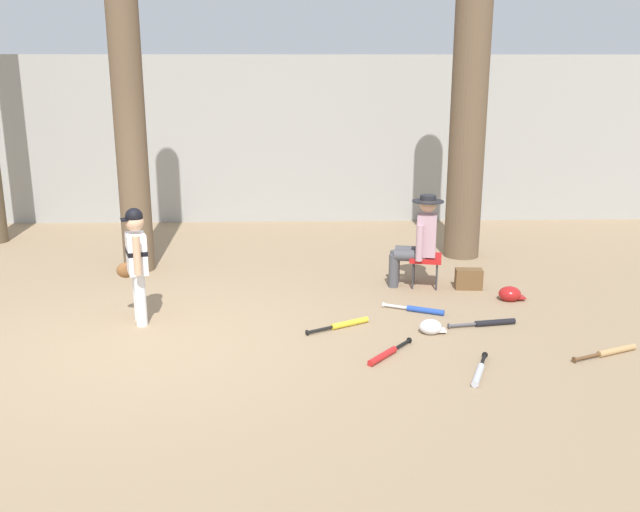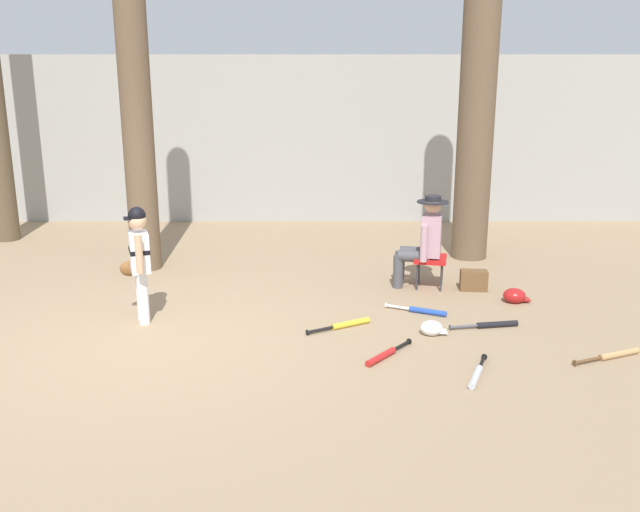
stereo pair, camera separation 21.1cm
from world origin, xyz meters
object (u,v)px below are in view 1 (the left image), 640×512
(bat_black_composite, at_px, (490,323))
(batting_helmet_white, at_px, (431,327))
(tree_near_player, at_px, (128,97))
(batting_helmet_red, at_px, (510,294))
(folding_stool, at_px, (426,259))
(bat_yellow_trainer, at_px, (345,324))
(young_ballplayer, at_px, (136,258))
(bat_red_barrel, at_px, (386,354))
(bat_blue_youth, at_px, (420,310))
(handbag_beside_stool, at_px, (469,279))
(bat_wood_tan, at_px, (612,351))
(bat_aluminum_silver, at_px, (479,372))
(seated_spectator, at_px, (419,238))
(tree_behind_spectator, at_px, (468,126))

(bat_black_composite, relative_size, batting_helmet_white, 2.75)
(tree_near_player, xyz_separation_m, batting_helmet_red, (4.82, -1.49, -2.30))
(folding_stool, height_order, batting_helmet_white, folding_stool)
(bat_yellow_trainer, height_order, batting_helmet_red, batting_helmet_red)
(folding_stool, relative_size, batting_helmet_red, 1.47)
(young_ballplayer, relative_size, bat_red_barrel, 2.12)
(bat_yellow_trainer, height_order, bat_blue_youth, same)
(young_ballplayer, height_order, bat_blue_youth, young_ballplayer)
(handbag_beside_stool, xyz_separation_m, bat_wood_tan, (0.92, -2.16, -0.10))
(folding_stool, relative_size, bat_wood_tan, 0.62)
(folding_stool, xyz_separation_m, bat_blue_youth, (-0.23, -1.00, -0.33))
(tree_near_player, relative_size, bat_yellow_trainer, 7.41)
(bat_yellow_trainer, distance_m, bat_wood_tan, 2.73)
(bat_yellow_trainer, distance_m, bat_aluminum_silver, 1.73)
(bat_black_composite, height_order, bat_blue_youth, same)
(seated_spectator, distance_m, bat_black_composite, 1.69)
(bat_blue_youth, bearing_deg, batting_helmet_red, 19.26)
(tree_behind_spectator, height_order, batting_helmet_red, tree_behind_spectator)
(bat_black_composite, bearing_deg, handbag_beside_stool, 86.70)
(tree_near_player, distance_m, bat_wood_tan, 6.65)
(tree_near_player, bearing_deg, seated_spectator, -13.07)
(bat_aluminum_silver, bearing_deg, batting_helmet_white, 102.92)
(folding_stool, bearing_deg, young_ballplayer, -160.15)
(bat_red_barrel, bearing_deg, bat_aluminum_silver, -29.13)
(tree_near_player, bearing_deg, folding_stool, -13.05)
(young_ballplayer, relative_size, bat_black_composite, 1.67)
(seated_spectator, xyz_separation_m, bat_black_composite, (0.56, -1.48, -0.61))
(bat_blue_youth, bearing_deg, bat_yellow_trainer, -154.04)
(tree_near_player, bearing_deg, bat_wood_tan, -30.78)
(handbag_beside_stool, xyz_separation_m, batting_helmet_white, (-0.77, -1.53, -0.06))
(tree_behind_spectator, distance_m, seated_spectator, 2.16)
(bat_red_barrel, height_order, batting_helmet_red, batting_helmet_red)
(young_ballplayer, relative_size, batting_helmet_red, 4.06)
(tree_near_player, height_order, seated_spectator, tree_near_player)
(batting_helmet_red, bearing_deg, seated_spectator, 149.33)
(seated_spectator, bearing_deg, bat_red_barrel, -106.66)
(bat_wood_tan, distance_m, batting_helmet_red, 1.77)
(bat_wood_tan, bearing_deg, young_ballplayer, 167.82)
(bat_yellow_trainer, height_order, bat_wood_tan, same)
(tree_behind_spectator, height_order, bat_black_composite, tree_behind_spectator)
(folding_stool, relative_size, seated_spectator, 0.39)
(tree_behind_spectator, xyz_separation_m, handbag_beside_stool, (-0.27, -1.62, -1.80))
(folding_stool, height_order, bat_red_barrel, folding_stool)
(bat_wood_tan, bearing_deg, bat_blue_youth, 142.87)
(seated_spectator, xyz_separation_m, batting_helmet_red, (1.04, -0.62, -0.56))
(batting_helmet_red, relative_size, batting_helmet_white, 1.14)
(bat_yellow_trainer, xyz_separation_m, batting_helmet_white, (0.91, -0.21, 0.04))
(tree_behind_spectator, height_order, bat_wood_tan, tree_behind_spectator)
(bat_black_composite, relative_size, bat_wood_tan, 1.03)
(folding_stool, distance_m, handbag_beside_stool, 0.60)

